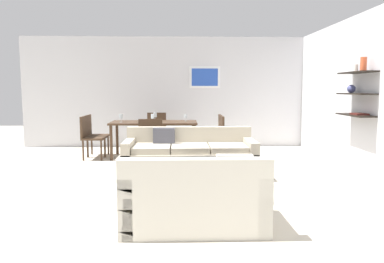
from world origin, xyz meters
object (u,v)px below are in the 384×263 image
at_px(loveseat_white, 195,199).
at_px(dining_chair_foot, 151,138).
at_px(sofa_beige, 189,158).
at_px(dining_chair_head, 157,129).
at_px(dining_chair_left_near, 90,135).
at_px(dining_table, 154,125).
at_px(dining_chair_left_far, 94,132).
at_px(dining_chair_right_near, 217,134).
at_px(decorative_bowl, 218,164).
at_px(candle_jar, 232,162).
at_px(dining_chair_right_far, 215,132).
at_px(wine_glass_left_near, 121,116).
at_px(wine_glass_foot, 153,117).
at_px(wine_glass_right_far, 186,117).
at_px(coffee_table, 216,180).

height_order(loveseat_white, dining_chair_foot, dining_chair_foot).
height_order(sofa_beige, dining_chair_head, dining_chair_head).
bearing_deg(dining_chair_left_near, dining_table, 8.27).
bearing_deg(dining_table, dining_chair_foot, -90.00).
bearing_deg(dining_chair_head, dining_chair_left_far, -153.90).
bearing_deg(dining_chair_head, dining_chair_right_near, -37.98).
distance_m(dining_chair_head, dining_chair_left_near, 1.65).
bearing_deg(decorative_bowl, candle_jar, 39.96).
relative_size(dining_chair_left_far, dining_chair_right_near, 1.00).
relative_size(dining_chair_right_far, wine_glass_left_near, 5.21).
xyz_separation_m(decorative_bowl, wine_glass_foot, (-1.06, 2.51, 0.46)).
height_order(dining_chair_left_near, wine_glass_foot, wine_glass_foot).
bearing_deg(wine_glass_right_far, wine_glass_left_near, -171.15).
bearing_deg(dining_chair_right_far, loveseat_white, -98.19).
bearing_deg(candle_jar, loveseat_white, -113.40).
bearing_deg(loveseat_white, wine_glass_left_near, 109.16).
distance_m(candle_jar, dining_chair_left_far, 3.87).
height_order(coffee_table, dining_chair_right_far, dining_chair_right_far).
bearing_deg(wine_glass_right_far, sofa_beige, -89.03).
bearing_deg(coffee_table, wine_glass_left_near, 121.99).
xyz_separation_m(loveseat_white, dining_chair_right_near, (0.61, 3.84, 0.21)).
relative_size(decorative_bowl, dining_chair_right_near, 0.40).
relative_size(dining_table, wine_glass_left_near, 10.60).
distance_m(decorative_bowl, dining_chair_right_far, 3.07).
bearing_deg(dining_chair_left_far, sofa_beige, -43.66).
distance_m(loveseat_white, dining_chair_right_near, 3.89).
height_order(candle_jar, dining_chair_head, dining_chair_head).
height_order(dining_chair_head, wine_glass_left_near, wine_glass_left_near).
xyz_separation_m(coffee_table, dining_chair_right_far, (0.27, 3.03, 0.31)).
bearing_deg(dining_table, loveseat_white, -80.21).
distance_m(dining_chair_head, dining_chair_right_far, 1.45).
height_order(sofa_beige, dining_chair_left_far, dining_chair_left_far).
xyz_separation_m(sofa_beige, dining_chair_right_far, (0.60, 1.91, 0.21)).
height_order(decorative_bowl, dining_chair_foot, dining_chair_foot).
distance_m(loveseat_white, dining_chair_left_near, 4.33).
relative_size(decorative_bowl, wine_glass_left_near, 2.08).
height_order(decorative_bowl, dining_chair_head, dining_chair_head).
xyz_separation_m(dining_chair_left_near, wine_glass_foot, (1.30, -0.17, 0.38)).
height_order(candle_jar, dining_chair_foot, dining_chair_foot).
height_order(loveseat_white, candle_jar, loveseat_white).
bearing_deg(wine_glass_left_near, dining_table, 8.85).
relative_size(sofa_beige, wine_glass_left_near, 12.63).
bearing_deg(candle_jar, wine_glass_right_far, 102.28).
bearing_deg(coffee_table, dining_chair_left_near, 131.49).
xyz_separation_m(decorative_bowl, dining_chair_left_near, (-2.36, 2.68, 0.08)).
distance_m(dining_chair_right_far, wine_glass_left_near, 2.03).
height_order(dining_chair_right_near, wine_glass_left_near, wine_glass_left_near).
relative_size(candle_jar, wine_glass_foot, 0.36).
height_order(loveseat_white, wine_glass_right_far, wine_glass_right_far).
relative_size(decorative_bowl, dining_chair_left_near, 0.40).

